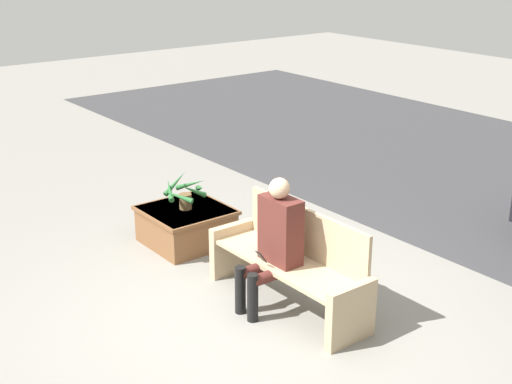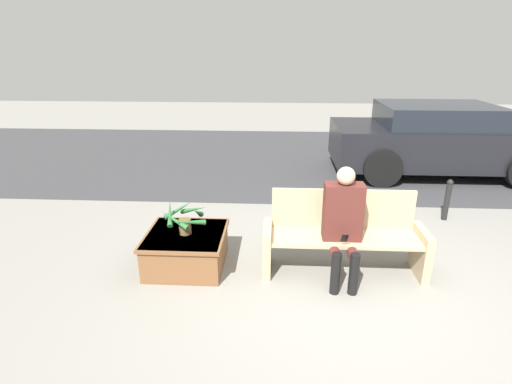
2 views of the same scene
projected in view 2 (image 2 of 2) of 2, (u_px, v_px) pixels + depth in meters
name	position (u px, v px, depth m)	size (l,w,h in m)	color
ground_plane	(345.00, 291.00, 4.28)	(30.00, 30.00, 0.00)	gray
road_surface	(310.00, 157.00, 9.40)	(20.00, 6.00, 0.01)	#38383A
bench	(343.00, 235.00, 4.58)	(1.83, 0.53, 0.93)	tan
person_seated	(343.00, 220.00, 4.32)	(0.42, 0.56, 1.29)	#51231E
planter_box	(187.00, 248.00, 4.71)	(0.92, 0.91, 0.42)	brown
potted_plant	(184.00, 218.00, 4.57)	(0.54, 0.55, 0.39)	brown
parked_car	(438.00, 139.00, 8.00)	(4.14, 1.98, 1.41)	black
bollard_post	(447.00, 199.00, 5.94)	(0.09, 0.09, 0.64)	black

